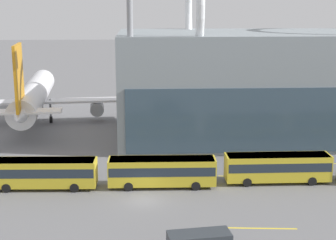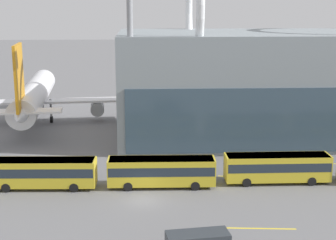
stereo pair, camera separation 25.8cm
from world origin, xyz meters
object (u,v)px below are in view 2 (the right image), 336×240
at_px(shuttle_bus_2, 161,170).
at_px(airliner_at_gate_near, 33,97).
at_px(shuttle_bus_1, 42,172).
at_px(floodlight_mast, 130,48).
at_px(shuttle_bus_3, 277,166).

bearing_deg(shuttle_bus_2, airliner_at_gate_near, 123.89).
xyz_separation_m(shuttle_bus_1, floodlight_mast, (9.59, 12.08, 12.35)).
bearing_deg(shuttle_bus_2, shuttle_bus_1, -179.66).
relative_size(airliner_at_gate_near, floodlight_mast, 1.67).
height_order(shuttle_bus_1, floodlight_mast, floodlight_mast).
height_order(airliner_at_gate_near, shuttle_bus_2, airliner_at_gate_near).
bearing_deg(shuttle_bus_1, floodlight_mast, 53.58).
bearing_deg(shuttle_bus_3, shuttle_bus_2, -176.72).
height_order(shuttle_bus_2, shuttle_bus_3, same).
xyz_separation_m(airliner_at_gate_near, shuttle_bus_3, (33.67, -30.87, -2.56)).
distance_m(shuttle_bus_2, floodlight_mast, 17.74).
distance_m(airliner_at_gate_near, shuttle_bus_1, 32.46).
xyz_separation_m(airliner_at_gate_near, shuttle_bus_1, (7.33, -31.52, -2.56)).
bearing_deg(shuttle_bus_2, shuttle_bus_3, 4.42).
bearing_deg(shuttle_bus_1, airliner_at_gate_near, 105.12).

